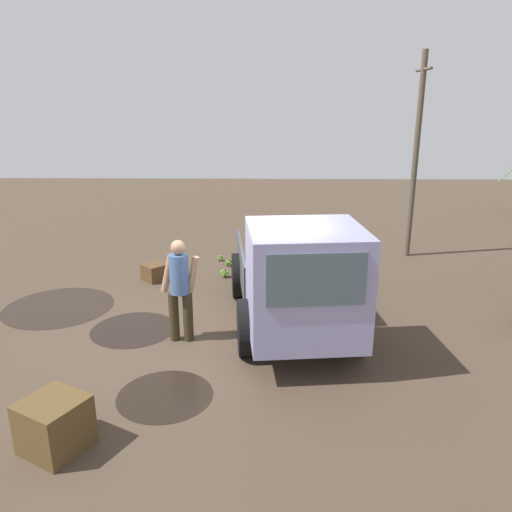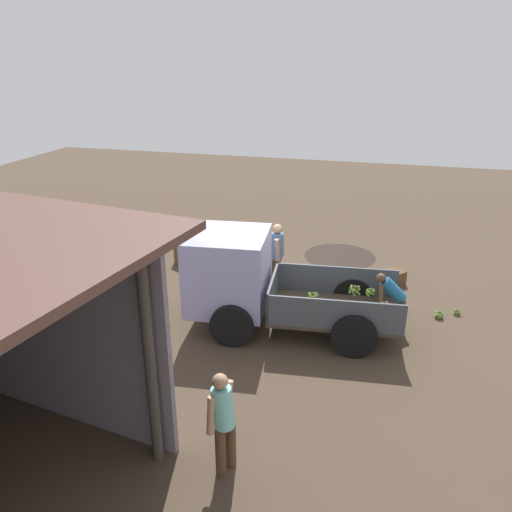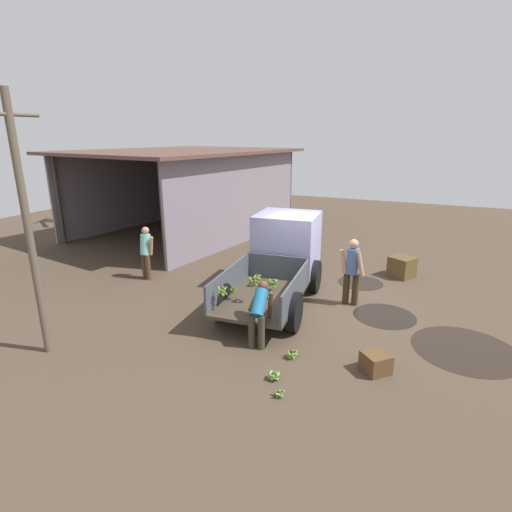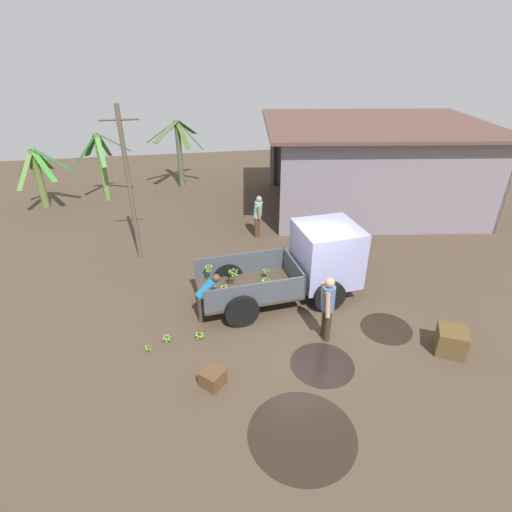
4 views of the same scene
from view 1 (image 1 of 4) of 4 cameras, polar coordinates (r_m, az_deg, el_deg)
name	(u,v)px [view 1 (image 1 of 4)]	position (r m, az deg, el deg)	size (l,w,h in m)	color
ground	(246,336)	(8.71, -1.18, -9.10)	(36.00, 36.00, 0.00)	#493A2C
mud_patch_0	(133,329)	(9.19, -13.83, -8.13)	(1.49, 1.49, 0.01)	black
mud_patch_1	(165,395)	(7.23, -10.35, -15.41)	(1.32, 1.32, 0.01)	black
mud_patch_2	(59,307)	(10.58, -21.62, -5.42)	(2.10, 2.10, 0.01)	black
cargo_truck	(300,283)	(7.93, 5.05, -3.06)	(4.65, 2.33, 2.12)	#3F3528
utility_pole	(416,154)	(13.15, 17.80, 11.05)	(1.14, 0.14, 5.02)	brown
person_foreground_visitor	(180,286)	(8.29, -8.71, -3.40)	(0.34, 0.67, 1.75)	#362C19
person_worker_loading	(261,249)	(10.95, 0.58, 0.82)	(0.69, 0.60, 1.31)	#393527
banana_bunch_on_ground_0	(225,273)	(11.43, -3.56, -1.94)	(0.23, 0.21, 0.19)	#413A2A
banana_bunch_on_ground_1	(230,262)	(12.21, -3.04, -0.72)	(0.22, 0.21, 0.17)	#4A4230
banana_bunch_on_ground_2	(220,258)	(12.63, -4.10, -0.19)	(0.18, 0.18, 0.14)	brown
wooden_crate_0	(155,272)	(11.45, -11.51, -1.82)	(0.45, 0.45, 0.37)	brown
wooden_crate_1	(55,425)	(6.49, -22.02, -17.44)	(0.65, 0.65, 0.63)	brown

